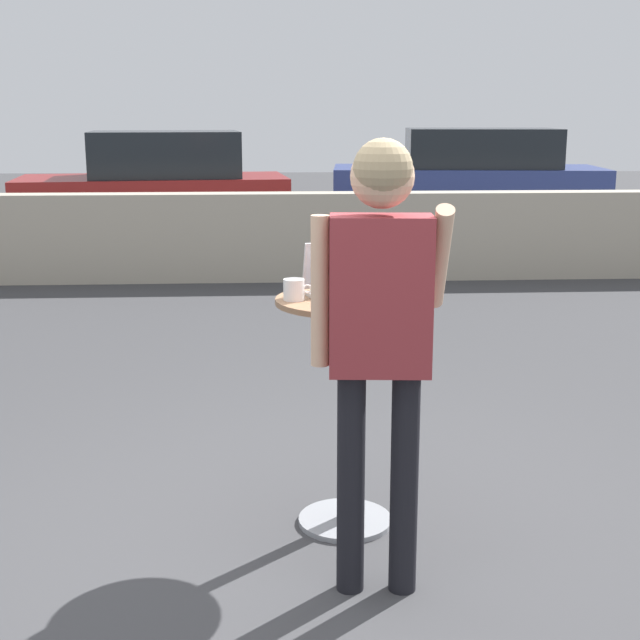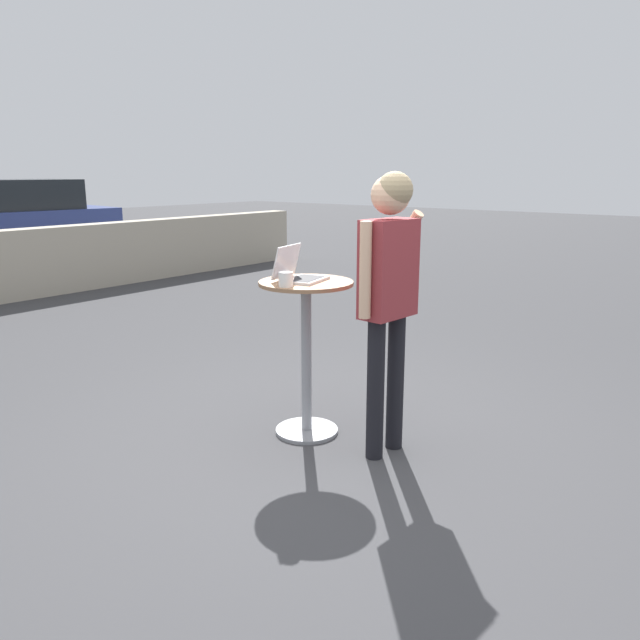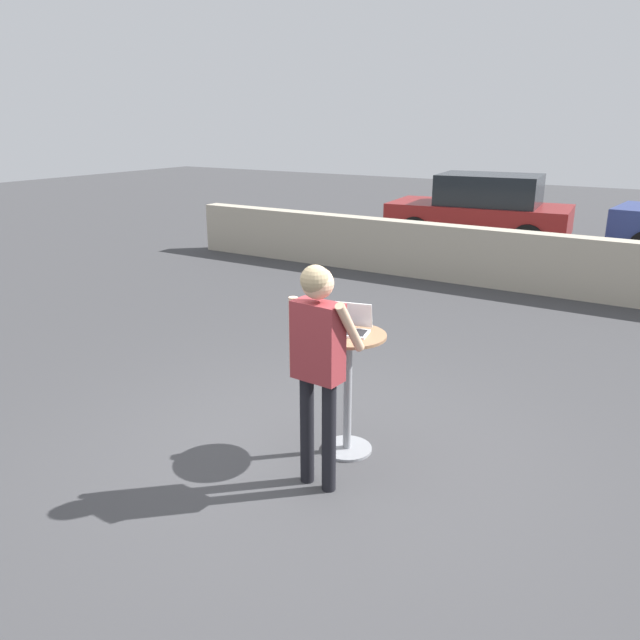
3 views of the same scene
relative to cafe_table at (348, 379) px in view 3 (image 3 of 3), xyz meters
The scene contains 7 objects.
ground_plane 0.75m from the cafe_table, 122.98° to the right, with size 50.00×50.00×0.00m, color #3D3D3F.
pavement_kerb 6.21m from the cafe_table, 91.61° to the left, with size 13.48×0.35×0.99m.
cafe_table is the anchor object (origin of this frame).
laptop 0.45m from the cafe_table, 101.57° to the left, with size 0.37×0.35×0.23m.
coffee_mug 0.50m from the cafe_table, behind, with size 0.13×0.09×0.09m.
standing_person 0.76m from the cafe_table, 83.12° to the right, with size 0.54×0.37×1.78m.
parked_car_near_street 9.90m from the cafe_table, 101.55° to the left, with size 4.09×2.21×1.59m.
Camera 3 is at (2.52, -3.97, 2.76)m, focal length 35.00 mm.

